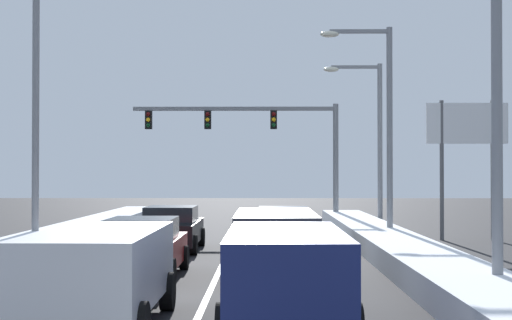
{
  "coord_description": "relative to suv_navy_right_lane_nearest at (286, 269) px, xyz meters",
  "views": [
    {
      "loc": [
        1.22,
        -7.23,
        2.67
      ],
      "look_at": [
        0.86,
        26.76,
        3.21
      ],
      "focal_mm": 54.56,
      "sensor_mm": 36.0,
      "label": 1
    }
  ],
  "objects": [
    {
      "name": "street_lamp_right_far",
      "position": [
        4.48,
        21.88,
        3.56
      ],
      "size": [
        2.66,
        0.36,
        7.58
      ],
      "color": "gray",
      "rests_on": "ground"
    },
    {
      "name": "suv_charcoal_right_lane_second",
      "position": [
        -0.08,
        6.14,
        0.0
      ],
      "size": [
        2.16,
        4.9,
        1.67
      ],
      "color": "#38383D",
      "rests_on": "ground"
    },
    {
      "name": "suv_navy_right_lane_nearest",
      "position": [
        0.0,
        0.0,
        0.0
      ],
      "size": [
        2.16,
        4.9,
        1.67
      ],
      "color": "navy",
      "rests_on": "ground"
    },
    {
      "name": "snow_bank_right_shoulder",
      "position": [
        3.72,
        10.41,
        -0.69
      ],
      "size": [
        1.95,
        36.06,
        0.65
      ],
      "primitive_type": "cube",
      "color": "white",
      "rests_on": "ground"
    },
    {
      "name": "sedan_tan_right_lane_third",
      "position": [
        0.27,
        12.58,
        -0.25
      ],
      "size": [
        2.0,
        4.5,
        1.51
      ],
      "color": "#937F60",
      "rests_on": "ground"
    },
    {
      "name": "street_lamp_right_mid",
      "position": [
        3.87,
        15.32,
        3.79
      ],
      "size": [
        2.66,
        0.36,
        8.01
      ],
      "color": "gray",
      "rests_on": "ground"
    },
    {
      "name": "street_lamp_right_near",
      "position": [
        3.89,
        2.21,
        3.9
      ],
      "size": [
        2.66,
        0.36,
        8.21
      ],
      "color": "gray",
      "rests_on": "ground"
    },
    {
      "name": "roadside_sign_right",
      "position": [
        7.62,
        17.42,
        3.0
      ],
      "size": [
        3.2,
        0.16,
        5.5
      ],
      "color": "#59595B",
      "rests_on": "ground"
    },
    {
      "name": "traffic_light_gantry",
      "position": [
        -0.4,
        26.78,
        3.71
      ],
      "size": [
        10.6,
        0.47,
        6.2
      ],
      "color": "slate",
      "rests_on": "ground"
    },
    {
      "name": "snow_bank_left_shoulder",
      "position": [
        -6.88,
        10.41,
        -0.6
      ],
      "size": [
        1.79,
        36.06,
        0.84
      ],
      "primitive_type": "cube",
      "color": "white",
      "rests_on": "ground"
    },
    {
      "name": "lane_stripe_between_right_lane_and_center_lane",
      "position": [
        -1.58,
        10.41,
        -1.01
      ],
      "size": [
        0.14,
        36.06,
        0.01
      ],
      "primitive_type": "cube",
      "color": "silver",
      "rests_on": "ground"
    },
    {
      "name": "ground_plane",
      "position": [
        -1.58,
        7.13,
        -1.02
      ],
      "size": [
        120.0,
        120.0,
        0.0
      ],
      "primitive_type": "plane",
      "color": "black"
    },
    {
      "name": "suv_white_center_lane_nearest",
      "position": [
        -3.19,
        0.09,
        0.0
      ],
      "size": [
        2.16,
        4.9,
        1.67
      ],
      "color": "silver",
      "rests_on": "ground"
    },
    {
      "name": "street_lamp_left_mid",
      "position": [
        -7.15,
        10.88,
        4.22
      ],
      "size": [
        2.66,
        0.36,
        8.83
      ],
      "color": "gray",
      "rests_on": "ground"
    },
    {
      "name": "sedan_red_center_lane_second",
      "position": [
        -3.45,
        6.47,
        -0.25
      ],
      "size": [
        2.0,
        4.5,
        1.51
      ],
      "color": "maroon",
      "rests_on": "ground"
    },
    {
      "name": "sedan_black_center_lane_third",
      "position": [
        -3.53,
        13.28,
        -0.25
      ],
      "size": [
        2.0,
        4.5,
        1.51
      ],
      "color": "black",
      "rests_on": "ground"
    }
  ]
}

